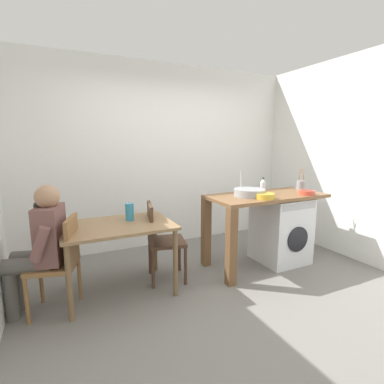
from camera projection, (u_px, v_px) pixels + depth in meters
The scene contains 17 objects.
ground_plane at pixel (220, 293), 3.03m from camera, with size 5.46×5.46×0.00m, color slate.
wall_back at pixel (162, 157), 4.35m from camera, with size 4.60×0.10×2.70m, color white.
wall_counter_side at pixel (365, 159), 3.70m from camera, with size 0.10×3.80×2.70m, color white.
dining_table at pixel (118, 233), 2.96m from camera, with size 1.10×0.76×0.74m.
chair_person_seat at pixel (61, 259), 2.64m from camera, with size 0.50×0.50×0.90m.
chair_opposite at pixel (160, 237), 3.24m from camera, with size 0.48×0.48×0.90m.
seated_person at pixel (41, 243), 2.59m from camera, with size 0.55×0.54×1.20m.
kitchen_counter at pixel (252, 208), 3.54m from camera, with size 1.50×0.68×0.92m.
washing_machine at pixel (281, 229), 3.80m from camera, with size 0.60×0.61×0.86m.
sink_basin at pixel (249, 192), 3.49m from camera, with size 0.38×0.38×0.09m, color #9EA0A5.
tap at pixel (241, 183), 3.63m from camera, with size 0.02×0.02×0.28m, color #B2B2B7.
bottle_tall_green at pixel (263, 186), 3.65m from camera, with size 0.07×0.07×0.21m.
mixing_bowl at pixel (265, 196), 3.34m from camera, with size 0.23×0.23×0.06m.
utensil_crock at pixel (301, 185), 3.90m from camera, with size 0.11×0.11×0.30m.
colander at pixel (307, 192), 3.59m from camera, with size 0.20×0.20×0.06m.
vase at pixel (130, 212), 3.08m from camera, with size 0.09×0.09×0.19m, color teal.
scissors at pixel (269, 196), 3.49m from camera, with size 0.15×0.06×0.01m.
Camera 1 is at (-1.47, -2.40, 1.57)m, focal length 26.87 mm.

